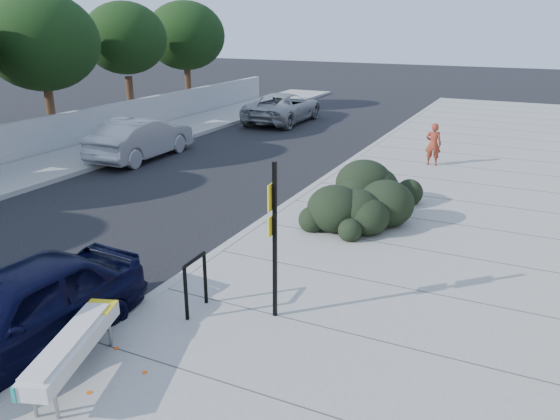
{
  "coord_description": "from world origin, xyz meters",
  "views": [
    {
      "loc": [
        6.1,
        -7.52,
        5.02
      ],
      "look_at": [
        1.11,
        2.87,
        1.0
      ],
      "focal_mm": 35.0,
      "sensor_mm": 36.0,
      "label": 1
    }
  ],
  "objects_px": {
    "sign_post": "(274,232)",
    "sedan_navy": "(18,312)",
    "wagon_silver": "(141,138)",
    "pedestrian": "(433,144)",
    "suv_silver": "(283,107)",
    "bike_rack": "(195,279)",
    "bench": "(73,346)"
  },
  "relations": [
    {
      "from": "bike_rack",
      "to": "sign_post",
      "type": "xyz_separation_m",
      "value": [
        1.3,
        0.46,
        0.94
      ]
    },
    {
      "from": "bench",
      "to": "suv_silver",
      "type": "bearing_deg",
      "value": 88.59
    },
    {
      "from": "bench",
      "to": "pedestrian",
      "type": "relative_size",
      "value": 1.52
    },
    {
      "from": "sign_post",
      "to": "bike_rack",
      "type": "bearing_deg",
      "value": -165.59
    },
    {
      "from": "sign_post",
      "to": "sedan_navy",
      "type": "xyz_separation_m",
      "value": [
        -3.18,
        -2.55,
        -0.97
      ]
    },
    {
      "from": "sedan_navy",
      "to": "pedestrian",
      "type": "distance_m",
      "value": 14.81
    },
    {
      "from": "pedestrian",
      "to": "bike_rack",
      "type": "bearing_deg",
      "value": 77.07
    },
    {
      "from": "wagon_silver",
      "to": "pedestrian",
      "type": "xyz_separation_m",
      "value": [
        10.31,
        3.18,
        0.12
      ]
    },
    {
      "from": "sedan_navy",
      "to": "suv_silver",
      "type": "relative_size",
      "value": 0.79
    },
    {
      "from": "sign_post",
      "to": "wagon_silver",
      "type": "relative_size",
      "value": 0.58
    },
    {
      "from": "pedestrian",
      "to": "sign_post",
      "type": "bearing_deg",
      "value": 83.01
    },
    {
      "from": "bench",
      "to": "bike_rack",
      "type": "height_order",
      "value": "bike_rack"
    },
    {
      "from": "sedan_navy",
      "to": "wagon_silver",
      "type": "xyz_separation_m",
      "value": [
        -6.7,
        11.18,
        0.05
      ]
    },
    {
      "from": "suv_silver",
      "to": "pedestrian",
      "type": "xyz_separation_m",
      "value": [
        8.81,
        -6.25,
        0.14
      ]
    },
    {
      "from": "bench",
      "to": "pedestrian",
      "type": "height_order",
      "value": "pedestrian"
    },
    {
      "from": "bike_rack",
      "to": "sedan_navy",
      "type": "height_order",
      "value": "sedan_navy"
    },
    {
      "from": "sedan_navy",
      "to": "suv_silver",
      "type": "height_order",
      "value": "suv_silver"
    },
    {
      "from": "bench",
      "to": "bike_rack",
      "type": "xyz_separation_m",
      "value": [
        0.48,
        2.35,
        0.08
      ]
    },
    {
      "from": "sign_post",
      "to": "suv_silver",
      "type": "bearing_deg",
      "value": 109.98
    },
    {
      "from": "sign_post",
      "to": "sedan_navy",
      "type": "distance_m",
      "value": 4.19
    },
    {
      "from": "bike_rack",
      "to": "wagon_silver",
      "type": "relative_size",
      "value": 0.21
    },
    {
      "from": "bike_rack",
      "to": "wagon_silver",
      "type": "xyz_separation_m",
      "value": [
        -8.58,
        9.09,
        0.02
      ]
    },
    {
      "from": "sign_post",
      "to": "sedan_navy",
      "type": "height_order",
      "value": "sign_post"
    },
    {
      "from": "sedan_navy",
      "to": "sign_post",
      "type": "bearing_deg",
      "value": 42.58
    },
    {
      "from": "wagon_silver",
      "to": "suv_silver",
      "type": "relative_size",
      "value": 0.87
    },
    {
      "from": "sedan_navy",
      "to": "bike_rack",
      "type": "bearing_deg",
      "value": 51.95
    },
    {
      "from": "bike_rack",
      "to": "pedestrian",
      "type": "height_order",
      "value": "pedestrian"
    },
    {
      "from": "sign_post",
      "to": "pedestrian",
      "type": "xyz_separation_m",
      "value": [
        0.43,
        11.82,
        -0.81
      ]
    },
    {
      "from": "bench",
      "to": "wagon_silver",
      "type": "relative_size",
      "value": 0.48
    },
    {
      "from": "bench",
      "to": "sedan_navy",
      "type": "xyz_separation_m",
      "value": [
        -1.4,
        0.26,
        0.05
      ]
    },
    {
      "from": "pedestrian",
      "to": "wagon_silver",
      "type": "bearing_deg",
      "value": 12.24
    },
    {
      "from": "suv_silver",
      "to": "pedestrian",
      "type": "height_order",
      "value": "pedestrian"
    }
  ]
}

